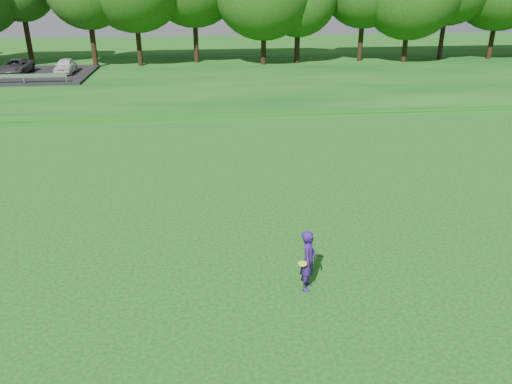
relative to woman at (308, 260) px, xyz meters
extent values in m
plane|color=#0D4610|center=(0.14, -0.51, -0.89)|extent=(140.00, 140.00, 0.00)
cube|color=#0D4610|center=(0.14, 33.49, -0.59)|extent=(130.00, 30.00, 0.60)
cube|color=gray|center=(0.14, 19.49, -0.87)|extent=(130.00, 1.60, 0.04)
imported|color=#3D3C42|center=(-17.86, 32.49, 0.49)|extent=(1.99, 4.32, 1.20)
imported|color=silver|center=(-13.86, 32.49, 0.49)|extent=(1.42, 3.52, 1.20)
imported|color=navy|center=(0.00, 0.00, 0.00)|extent=(0.64, 0.77, 1.79)
cylinder|color=#C9FF28|center=(-0.21, -0.23, 0.05)|extent=(0.24, 0.25, 0.05)
camera|label=1|loc=(-2.79, -11.67, 7.12)|focal=35.00mm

